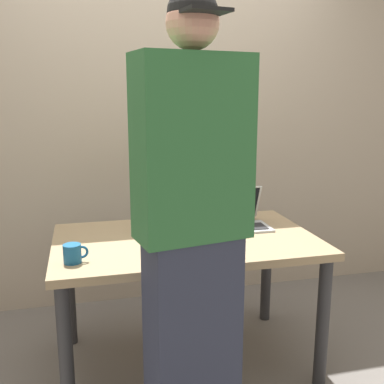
# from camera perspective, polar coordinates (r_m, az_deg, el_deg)

# --- Properties ---
(ground_plane) EXTENTS (8.00, 8.00, 0.00)m
(ground_plane) POSITION_cam_1_polar(r_m,az_deg,el_deg) (2.78, -0.75, -20.52)
(ground_plane) COLOR slate
(ground_plane) RESTS_ON ground
(desk) EXTENTS (1.40, 0.85, 0.75)m
(desk) POSITION_cam_1_polar(r_m,az_deg,el_deg) (2.49, -0.80, -7.85)
(desk) COLOR #9E8460
(desk) RESTS_ON ground
(laptop) EXTENTS (0.33, 0.31, 0.22)m
(laptop) POSITION_cam_1_polar(r_m,az_deg,el_deg) (2.67, 5.87, -3.19)
(laptop) COLOR #B7BABC
(laptop) RESTS_ON desk
(beer_bottle_dark) EXTENTS (0.06, 0.06, 0.31)m
(beer_bottle_dark) POSITION_cam_1_polar(r_m,az_deg,el_deg) (2.61, -0.66, -2.05)
(beer_bottle_dark) COLOR #333333
(beer_bottle_dark) RESTS_ON desk
(beer_bottle_green) EXTENTS (0.07, 0.07, 0.30)m
(beer_bottle_green) POSITION_cam_1_polar(r_m,az_deg,el_deg) (2.57, -4.85, -2.28)
(beer_bottle_green) COLOR brown
(beer_bottle_green) RESTS_ON desk
(beer_bottle_brown) EXTENTS (0.07, 0.07, 0.28)m
(beer_bottle_brown) POSITION_cam_1_polar(r_m,az_deg,el_deg) (2.64, -3.21, -2.05)
(beer_bottle_brown) COLOR #1E5123
(beer_bottle_brown) RESTS_ON desk
(person_figure) EXTENTS (0.47, 0.32, 1.88)m
(person_figure) POSITION_cam_1_polar(r_m,az_deg,el_deg) (1.79, 0.06, -5.70)
(person_figure) COLOR #2D3347
(person_figure) RESTS_ON ground
(coffee_mug) EXTENTS (0.11, 0.08, 0.09)m
(coffee_mug) POSITION_cam_1_polar(r_m,az_deg,el_deg) (2.16, -14.76, -7.50)
(coffee_mug) COLOR #19598C
(coffee_mug) RESTS_ON desk
(back_wall) EXTENTS (6.00, 0.10, 2.60)m
(back_wall) POSITION_cam_1_polar(r_m,az_deg,el_deg) (3.28, -4.64, 8.67)
(back_wall) COLOR tan
(back_wall) RESTS_ON ground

